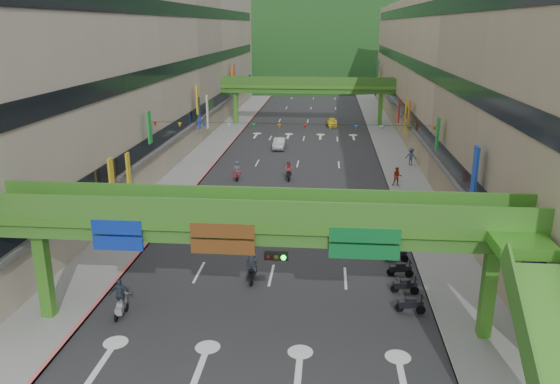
% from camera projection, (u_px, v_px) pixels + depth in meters
% --- Properties ---
extents(road_slab, '(18.00, 140.00, 0.02)m').
position_uv_depth(road_slab, '(302.00, 145.00, 69.46)').
color(road_slab, '#28282B').
rests_on(road_slab, ground).
extents(sidewalk_left, '(4.00, 140.00, 0.15)m').
position_uv_depth(sidewalk_left, '(217.00, 143.00, 70.37)').
color(sidewalk_left, gray).
rests_on(sidewalk_left, ground).
extents(sidewalk_right, '(4.00, 140.00, 0.15)m').
position_uv_depth(sidewalk_right, '(390.00, 146.00, 68.50)').
color(sidewalk_right, gray).
rests_on(sidewalk_right, ground).
extents(curb_left, '(0.20, 140.00, 0.18)m').
position_uv_depth(curb_left, '(232.00, 143.00, 70.20)').
color(curb_left, '#CC5959').
rests_on(curb_left, ground).
extents(curb_right, '(0.20, 140.00, 0.18)m').
position_uv_depth(curb_right, '(374.00, 146.00, 68.66)').
color(curb_right, gray).
rests_on(curb_right, ground).
extents(building_row_left, '(12.80, 95.00, 19.00)m').
position_uv_depth(building_row_left, '(152.00, 68.00, 68.29)').
color(building_row_left, '#9E937F').
rests_on(building_row_left, ground).
extents(building_row_right, '(12.80, 95.00, 19.00)m').
position_uv_depth(building_row_right, '(461.00, 70.00, 65.08)').
color(building_row_right, gray).
rests_on(building_row_right, ground).
extents(overpass_near, '(28.00, 12.27, 7.10)m').
position_uv_depth(overpass_near, '(276.00, 237.00, 25.37)').
color(overpass_near, '#4C9E2D').
rests_on(overpass_near, ground).
extents(overpass_far, '(28.00, 2.20, 7.10)m').
position_uv_depth(overpass_far, '(308.00, 89.00, 82.16)').
color(overpass_far, '#4C9E2D').
rests_on(overpass_far, ground).
extents(hill_left, '(168.00, 140.00, 112.00)m').
position_uv_depth(hill_left, '(273.00, 72.00, 175.47)').
color(hill_left, '#1C4419').
rests_on(hill_left, ground).
extents(hill_right, '(208.00, 176.00, 128.00)m').
position_uv_depth(hill_right, '(392.00, 68.00, 191.12)').
color(hill_right, '#1C4419').
rests_on(hill_right, ground).
extents(bunting_string, '(26.00, 0.36, 0.47)m').
position_uv_depth(bunting_string, '(292.00, 126.00, 48.67)').
color(bunting_string, black).
rests_on(bunting_string, ground).
extents(scooter_rider_near, '(0.71, 1.60, 2.23)m').
position_uv_depth(scooter_rider_near, '(252.00, 265.00, 32.15)').
color(scooter_rider_near, black).
rests_on(scooter_rider_near, ground).
extents(scooter_rider_mid, '(0.83, 1.60, 1.95)m').
position_uv_depth(scooter_rider_mid, '(289.00, 171.00, 53.34)').
color(scooter_rider_mid, black).
rests_on(scooter_rider_mid, ground).
extents(scooter_rider_left, '(1.11, 1.60, 2.15)m').
position_uv_depth(scooter_rider_left, '(120.00, 297.00, 28.31)').
color(scooter_rider_left, gray).
rests_on(scooter_rider_left, ground).
extents(scooter_rider_far, '(0.83, 1.60, 1.90)m').
position_uv_depth(scooter_rider_far, '(237.00, 171.00, 53.46)').
color(scooter_rider_far, maroon).
rests_on(scooter_rider_far, ground).
extents(parked_scooter_row, '(1.60, 9.40, 1.08)m').
position_uv_depth(parked_scooter_row, '(400.00, 269.00, 32.97)').
color(parked_scooter_row, black).
rests_on(parked_scooter_row, ground).
extents(car_silver, '(1.49, 4.07, 1.33)m').
position_uv_depth(car_silver, '(280.00, 143.00, 67.14)').
color(car_silver, '#B8B7C0').
rests_on(car_silver, ground).
extents(car_yellow, '(1.89, 3.92, 1.29)m').
position_uv_depth(car_yellow, '(332.00, 122.00, 81.97)').
color(car_yellow, yellow).
rests_on(car_yellow, ground).
extents(pedestrian_red, '(0.89, 0.71, 1.80)m').
position_uv_depth(pedestrian_red, '(397.00, 178.00, 51.12)').
color(pedestrian_red, '#A43620').
rests_on(pedestrian_red, ground).
extents(pedestrian_dark, '(1.06, 0.83, 1.67)m').
position_uv_depth(pedestrian_dark, '(416.00, 224.00, 39.54)').
color(pedestrian_dark, '#24222B').
rests_on(pedestrian_dark, ground).
extents(pedestrian_blue, '(1.04, 0.87, 1.89)m').
position_uv_depth(pedestrian_blue, '(411.00, 158.00, 58.62)').
color(pedestrian_blue, '#384564').
rests_on(pedestrian_blue, ground).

